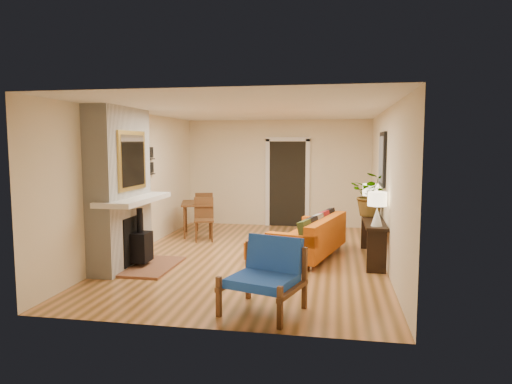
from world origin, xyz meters
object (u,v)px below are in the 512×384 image
at_px(dining_table, 201,209).
at_px(console_table, 373,227).
at_px(blue_chair, 267,271).
at_px(lamp_near, 377,205).
at_px(ottoman, 267,248).
at_px(houseplant, 372,194).
at_px(sofa, 313,238).
at_px(lamp_far, 370,195).

height_order(dining_table, console_table, dining_table).
distance_m(blue_chair, lamp_near, 2.53).
relative_size(ottoman, lamp_near, 1.30).
bearing_deg(houseplant, sofa, -166.70).
xyz_separation_m(ottoman, lamp_near, (1.82, -0.42, 0.86)).
bearing_deg(dining_table, console_table, -23.78).
bearing_deg(lamp_far, blue_chair, -112.66).
bearing_deg(console_table, sofa, 177.16).
relative_size(sofa, console_table, 1.16).
relative_size(blue_chair, dining_table, 0.61).
relative_size(ottoman, console_table, 0.38).
distance_m(sofa, blue_chair, 2.78).
xyz_separation_m(sofa, console_table, (1.04, -0.05, 0.23)).
bearing_deg(blue_chair, lamp_near, 54.01).
bearing_deg(lamp_far, lamp_near, -90.00).
bearing_deg(lamp_near, ottoman, 166.85).
bearing_deg(houseplant, ottoman, -162.55).
bearing_deg(ottoman, blue_chair, -81.36).
bearing_deg(lamp_near, lamp_far, 90.00).
bearing_deg(console_table, ottoman, -171.43).
relative_size(ottoman, houseplant, 0.88).
distance_m(lamp_far, houseplant, 0.49).
bearing_deg(ottoman, dining_table, 133.68).
height_order(sofa, ottoman, sofa).
xyz_separation_m(ottoman, houseplant, (1.81, 0.57, 0.92)).
bearing_deg(lamp_near, console_table, 90.00).
xyz_separation_m(blue_chair, houseplant, (1.44, 2.99, 0.65)).
bearing_deg(sofa, lamp_far, 35.04).
bearing_deg(dining_table, blue_chair, -63.42).
xyz_separation_m(dining_table, console_table, (3.59, -1.58, -0.01)).
xyz_separation_m(ottoman, console_table, (1.82, 0.27, 0.38)).
xyz_separation_m(blue_chair, dining_table, (-2.14, 4.27, 0.11)).
distance_m(dining_table, lamp_far, 3.70).
xyz_separation_m(blue_chair, lamp_far, (1.45, 3.47, 0.59)).
distance_m(sofa, lamp_near, 1.47).
xyz_separation_m(blue_chair, lamp_near, (1.45, 1.99, 0.59)).
height_order(dining_table, houseplant, houseplant).
xyz_separation_m(dining_table, houseplant, (3.58, -1.29, 0.53)).
distance_m(dining_table, console_table, 3.92).
height_order(blue_chair, lamp_far, lamp_far).
bearing_deg(lamp_far, dining_table, 167.38).
distance_m(ottoman, lamp_far, 2.27).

